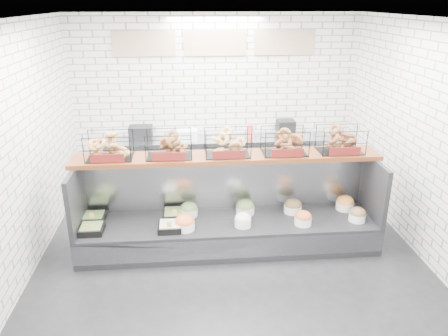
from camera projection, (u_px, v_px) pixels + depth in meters
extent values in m
plane|color=black|center=(231.00, 257.00, 5.78)|extent=(5.50, 5.50, 0.00)
cube|color=white|center=(216.00, 101.00, 7.79)|extent=(5.00, 0.02, 3.00)
cube|color=white|center=(16.00, 156.00, 5.03)|extent=(0.02, 5.50, 3.00)
cube|color=white|center=(431.00, 145.00, 5.44)|extent=(0.02, 5.50, 3.00)
cube|color=white|center=(232.00, 19.00, 4.70)|extent=(5.00, 5.50, 0.02)
cube|color=#D0B291|center=(144.00, 44.00, 7.30)|extent=(1.05, 0.03, 0.42)
cube|color=#D0B291|center=(215.00, 43.00, 7.40)|extent=(1.05, 0.03, 0.42)
cube|color=#D0B291|center=(285.00, 42.00, 7.50)|extent=(1.05, 0.03, 0.42)
cube|color=black|center=(229.00, 233.00, 5.99)|extent=(4.00, 0.90, 0.40)
cube|color=#93969B|center=(232.00, 248.00, 5.57)|extent=(4.00, 0.03, 0.28)
cube|color=#93969B|center=(226.00, 181.00, 6.15)|extent=(4.00, 0.08, 0.80)
cube|color=black|center=(77.00, 199.00, 5.61)|extent=(0.06, 0.90, 0.80)
cube|color=black|center=(373.00, 188.00, 5.93)|extent=(0.06, 0.90, 0.80)
cube|color=black|center=(92.00, 229.00, 5.59)|extent=(0.30, 0.30, 0.08)
cube|color=olive|center=(91.00, 227.00, 5.58)|extent=(0.26, 0.26, 0.04)
cube|color=#EDC752|center=(89.00, 227.00, 5.46)|extent=(0.06, 0.01, 0.08)
cube|color=black|center=(94.00, 218.00, 5.89)|extent=(0.30, 0.30, 0.08)
cube|color=#658946|center=(94.00, 215.00, 5.87)|extent=(0.25, 0.25, 0.04)
cube|color=#EDC752|center=(92.00, 215.00, 5.76)|extent=(0.06, 0.01, 0.08)
cube|color=black|center=(170.00, 227.00, 5.65)|extent=(0.30, 0.30, 0.08)
cube|color=silver|center=(170.00, 225.00, 5.64)|extent=(0.26, 0.26, 0.04)
cube|color=#EDC752|center=(169.00, 225.00, 5.52)|extent=(0.06, 0.01, 0.08)
cube|color=black|center=(175.00, 214.00, 5.98)|extent=(0.33, 0.33, 0.08)
cube|color=#819B4F|center=(175.00, 212.00, 5.96)|extent=(0.28, 0.28, 0.04)
cube|color=#EDC752|center=(175.00, 212.00, 5.84)|extent=(0.06, 0.01, 0.08)
cylinder|color=white|center=(185.00, 226.00, 5.65)|extent=(0.26, 0.26, 0.11)
ellipsoid|color=orange|center=(185.00, 221.00, 5.63)|extent=(0.26, 0.26, 0.18)
cylinder|color=white|center=(189.00, 212.00, 6.01)|extent=(0.24, 0.24, 0.11)
ellipsoid|color=olive|center=(189.00, 208.00, 5.99)|extent=(0.24, 0.24, 0.17)
cylinder|color=white|center=(243.00, 222.00, 5.74)|extent=(0.22, 0.22, 0.11)
ellipsoid|color=white|center=(243.00, 218.00, 5.71)|extent=(0.22, 0.22, 0.15)
cylinder|color=white|center=(245.00, 210.00, 6.08)|extent=(0.26, 0.26, 0.11)
ellipsoid|color=#628543|center=(245.00, 206.00, 6.06)|extent=(0.26, 0.26, 0.18)
cylinder|color=white|center=(303.00, 221.00, 5.78)|extent=(0.23, 0.23, 0.11)
ellipsoid|color=#C9562A|center=(303.00, 217.00, 5.76)|extent=(0.22, 0.22, 0.16)
cylinder|color=white|center=(293.00, 209.00, 6.11)|extent=(0.25, 0.25, 0.11)
ellipsoid|color=brown|center=(293.00, 205.00, 6.09)|extent=(0.24, 0.24, 0.17)
cylinder|color=white|center=(357.00, 217.00, 5.88)|extent=(0.23, 0.23, 0.11)
ellipsoid|color=brown|center=(358.00, 213.00, 5.86)|extent=(0.22, 0.22, 0.16)
cylinder|color=white|center=(345.00, 206.00, 6.20)|extent=(0.25, 0.25, 0.11)
ellipsoid|color=orange|center=(345.00, 202.00, 6.18)|extent=(0.25, 0.25, 0.17)
cube|color=#4B2210|center=(227.00, 157.00, 5.82)|extent=(4.10, 0.50, 0.06)
cube|color=black|center=(109.00, 146.00, 5.62)|extent=(0.60, 0.38, 0.34)
cube|color=#5C1310|center=(107.00, 158.00, 5.47)|extent=(0.42, 0.02, 0.11)
cube|color=black|center=(169.00, 144.00, 5.68)|extent=(0.60, 0.38, 0.34)
cube|color=#5C1310|center=(169.00, 157.00, 5.53)|extent=(0.42, 0.02, 0.11)
cube|color=black|center=(227.00, 143.00, 5.75)|extent=(0.60, 0.38, 0.34)
cube|color=#5C1310|center=(229.00, 155.00, 5.59)|extent=(0.42, 0.02, 0.11)
cube|color=black|center=(285.00, 141.00, 5.81)|extent=(0.60, 0.38, 0.34)
cube|color=#5C1310|center=(288.00, 153.00, 5.66)|extent=(0.42, 0.02, 0.11)
cube|color=black|center=(341.00, 140.00, 5.87)|extent=(0.60, 0.38, 0.34)
cube|color=#5C1310|center=(345.00, 151.00, 5.72)|extent=(0.42, 0.02, 0.11)
cube|color=#93969B|center=(217.00, 162.00, 7.87)|extent=(4.00, 0.60, 0.90)
cube|color=black|center=(141.00, 133.00, 7.59)|extent=(0.40, 0.30, 0.24)
cube|color=silver|center=(187.00, 135.00, 7.60)|extent=(0.35, 0.28, 0.18)
cylinder|color=#D63D35|center=(250.00, 131.00, 7.73)|extent=(0.09, 0.09, 0.22)
cube|color=black|center=(286.00, 128.00, 7.75)|extent=(0.30, 0.30, 0.30)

